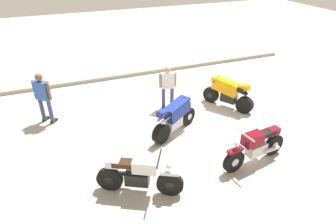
{
  "coord_description": "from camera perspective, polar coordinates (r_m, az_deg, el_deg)",
  "views": [
    {
      "loc": [
        -3.96,
        -7.6,
        5.2
      ],
      "look_at": [
        -1.1,
        -0.37,
        0.75
      ],
      "focal_mm": 31.41,
      "sensor_mm": 36.0,
      "label": 1
    }
  ],
  "objects": [
    {
      "name": "motorcycle_maroon_cruiser",
      "position": [
        8.21,
        16.69,
        -6.44
      ],
      "size": [
        2.08,
        0.7,
        1.09
      ],
      "rotation": [
        0.0,
        0.0,
        3.29
      ],
      "color": "black",
      "rests_on": "ground"
    },
    {
      "name": "motorcycle_silver_cruiser",
      "position": [
        7.04,
        -5.7,
        -12.05
      ],
      "size": [
        1.9,
        1.1,
        1.09
      ],
      "rotation": [
        0.0,
        0.0,
        5.79
      ],
      "color": "black",
      "rests_on": "ground"
    },
    {
      "name": "curb_edge",
      "position": [
        13.81,
        -3.38,
        7.94
      ],
      "size": [
        14.0,
        0.3,
        0.15
      ],
      "primitive_type": "cube",
      "color": "#9C978F",
      "rests_on": "ground"
    },
    {
      "name": "ground_plane",
      "position": [
        10.02,
        5.07,
        -1.6
      ],
      "size": [
        40.0,
        40.0,
        0.0
      ],
      "primitive_type": "plane",
      "color": "#B7B2A8"
    },
    {
      "name": "person_in_blue_shirt",
      "position": [
        10.24,
        -23.13,
        3.03
      ],
      "size": [
        0.57,
        0.55,
        1.74
      ],
      "rotation": [
        0.0,
        0.0,
        0.83
      ],
      "color": "#384772",
      "rests_on": "ground"
    },
    {
      "name": "person_in_white_shirt",
      "position": [
        10.38,
        -0.05,
        5.26
      ],
      "size": [
        0.63,
        0.38,
        1.59
      ],
      "rotation": [
        0.0,
        0.0,
        4.52
      ],
      "color": "#384772",
      "rests_on": "ground"
    },
    {
      "name": "motorcycle_blue_sportbike",
      "position": [
        9.05,
        1.44,
        -0.81
      ],
      "size": [
        1.8,
        1.12,
        1.14
      ],
      "rotation": [
        0.0,
        0.0,
        0.51
      ],
      "color": "black",
      "rests_on": "ground"
    },
    {
      "name": "motorcycle_orange_sportbike",
      "position": [
        10.76,
        11.5,
        3.79
      ],
      "size": [
        1.18,
        1.77,
        1.14
      ],
      "rotation": [
        0.0,
        0.0,
        2.12
      ],
      "color": "black",
      "rests_on": "ground"
    }
  ]
}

